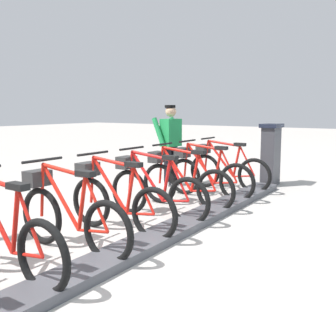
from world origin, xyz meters
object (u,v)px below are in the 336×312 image
(bike_docked_3, at_px, (153,189))
(bike_docked_6, at_px, (1,234))
(bike_docked_1, at_px, (206,174))
(payment_kiosk, at_px, (271,153))
(bike_docked_5, at_px, (68,214))
(worker_near_rack, at_px, (170,142))
(bike_docked_4, at_px, (116,200))
(bike_docked_0, at_px, (225,168))
(bike_docked_2, at_px, (182,181))

(bike_docked_3, distance_m, bike_docked_6, 2.39)
(bike_docked_1, relative_size, bike_docked_6, 1.00)
(payment_kiosk, relative_size, bike_docked_1, 0.74)
(bike_docked_5, height_order, worker_near_rack, worker_near_rack)
(payment_kiosk, height_order, bike_docked_5, payment_kiosk)
(bike_docked_1, distance_m, bike_docked_6, 3.98)
(bike_docked_5, bearing_deg, bike_docked_4, -90.00)
(payment_kiosk, bearing_deg, bike_docked_5, 83.38)
(bike_docked_0, distance_m, worker_near_rack, 1.25)
(payment_kiosk, distance_m, bike_docked_0, 1.13)
(bike_docked_5, height_order, bike_docked_6, same)
(bike_docked_6, bearing_deg, bike_docked_4, -90.00)
(worker_near_rack, bearing_deg, bike_docked_0, -167.84)
(bike_docked_6, bearing_deg, bike_docked_3, -90.00)
(payment_kiosk, xyz_separation_m, worker_near_rack, (1.70, 1.19, 0.24))
(bike_docked_3, bearing_deg, bike_docked_6, 90.00)
(bike_docked_2, bearing_deg, bike_docked_1, -90.00)
(payment_kiosk, distance_m, worker_near_rack, 2.09)
(worker_near_rack, bearing_deg, bike_docked_4, 111.07)
(bike_docked_1, height_order, bike_docked_3, same)
(bike_docked_0, xyz_separation_m, bike_docked_5, (0.00, 3.98, 0.00))
(bike_docked_6, height_order, worker_near_rack, worker_near_rack)
(bike_docked_5, xyz_separation_m, bike_docked_6, (0.00, 0.80, 0.00))
(bike_docked_3, distance_m, worker_near_rack, 2.47)
(bike_docked_0, distance_m, bike_docked_6, 4.77)
(bike_docked_3, bearing_deg, bike_docked_2, -90.00)
(payment_kiosk, relative_size, bike_docked_6, 0.74)
(bike_docked_2, height_order, bike_docked_4, same)
(bike_docked_6, xyz_separation_m, worker_near_rack, (1.13, -4.53, 0.48))
(bike_docked_0, distance_m, bike_docked_5, 3.98)
(bike_docked_1, bearing_deg, worker_near_rack, -25.97)
(bike_docked_1, bearing_deg, bike_docked_4, 90.00)
(bike_docked_0, height_order, bike_docked_5, same)
(bike_docked_2, xyz_separation_m, bike_docked_3, (0.00, 0.80, 0.00))
(bike_docked_2, distance_m, bike_docked_3, 0.80)
(bike_docked_2, distance_m, bike_docked_4, 1.59)
(payment_kiosk, xyz_separation_m, bike_docked_6, (0.57, 5.72, -0.24))
(bike_docked_0, distance_m, bike_docked_3, 2.39)
(bike_docked_6, bearing_deg, bike_docked_0, -90.00)
(bike_docked_1, distance_m, bike_docked_4, 2.39)
(bike_docked_5, bearing_deg, bike_docked_1, -90.00)
(bike_docked_0, bearing_deg, payment_kiosk, -121.14)
(payment_kiosk, height_order, bike_docked_2, payment_kiosk)
(bike_docked_1, distance_m, bike_docked_5, 3.18)
(bike_docked_3, relative_size, bike_docked_6, 1.00)
(bike_docked_4, bearing_deg, payment_kiosk, -97.88)
(payment_kiosk, distance_m, bike_docked_3, 3.39)
(bike_docked_0, xyz_separation_m, bike_docked_3, (0.00, 2.39, 0.00))
(bike_docked_0, relative_size, bike_docked_3, 1.00)
(bike_docked_5, bearing_deg, worker_near_rack, -73.13)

